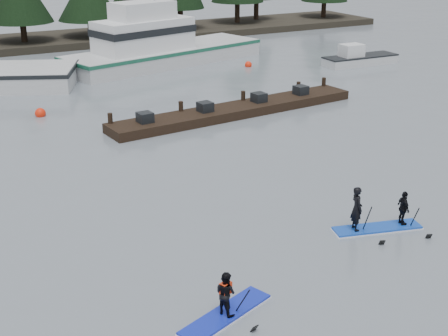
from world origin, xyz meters
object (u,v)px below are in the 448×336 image
paddleboard_solo (226,302)px  paddleboard_duo (377,214)px  fishing_boat_medium (160,56)px  floating_dock (237,110)px

paddleboard_solo → paddleboard_duo: size_ratio=0.96×
fishing_boat_medium → paddleboard_duo: (-4.19, -28.56, -0.08)m
fishing_boat_medium → paddleboard_solo: fishing_boat_medium is taller
floating_dock → paddleboard_solo: paddleboard_solo is taller
paddleboard_duo → fishing_boat_medium: bearing=96.8°
paddleboard_solo → paddleboard_duo: paddleboard_duo is taller
fishing_boat_medium → floating_dock: size_ratio=1.09×
floating_dock → paddleboard_duo: 14.53m
floating_dock → paddleboard_duo: bearing=-105.9°
paddleboard_duo → floating_dock: bearing=94.7°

